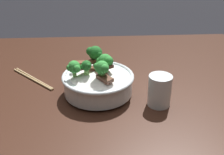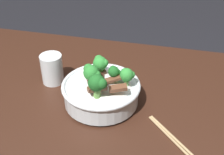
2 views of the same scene
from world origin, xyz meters
TOP-DOWN VIEW (x-y plane):
  - dining_table at (0.00, 0.00)m, footprint 1.19×0.98m
  - rice_bowl at (0.06, 0.08)m, footprint 0.23×0.23m
  - drinking_glass at (-0.12, 0.15)m, footprint 0.07×0.07m
  - chopsticks_pair at (0.30, -0.04)m, footprint 0.17×0.18m

SIDE VIEW (x-z plane):
  - dining_table at x=0.00m, z-range 0.27..1.07m
  - chopsticks_pair at x=0.30m, z-range 0.80..0.80m
  - drinking_glass at x=-0.12m, z-range 0.79..0.89m
  - rice_bowl at x=0.06m, z-range 0.78..0.92m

